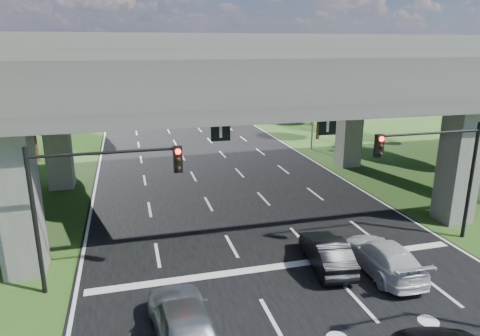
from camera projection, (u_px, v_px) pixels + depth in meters
name	position (u px, v px, depth m)	size (l,w,h in m)	color
ground	(317.00, 311.00, 15.92)	(160.00, 160.00, 0.00)	#264215
road	(245.00, 213.00, 25.19)	(18.00, 120.00, 0.03)	black
overpass	(236.00, 74.00, 24.86)	(80.00, 15.00, 10.00)	#3A3734
signal_right	(437.00, 162.00, 20.36)	(5.76, 0.54, 6.00)	black
signal_left	(92.00, 190.00, 16.47)	(5.76, 0.54, 6.00)	black
streetlight_far	(310.00, 87.00, 39.08)	(3.38, 0.25, 10.00)	gray
streetlight_beyond	(258.00, 75.00, 53.93)	(3.38, 0.25, 10.00)	gray
tree_left_near	(30.00, 105.00, 35.25)	(4.50, 4.50, 7.80)	black
tree_left_mid	(14.00, 102.00, 42.11)	(3.91, 3.90, 6.76)	black
tree_left_far	(66.00, 84.00, 50.26)	(4.80, 4.80, 8.32)	black
tree_right_near	(320.00, 96.00, 43.90)	(4.20, 4.20, 7.28)	black
tree_right_mid	(314.00, 91.00, 52.16)	(3.91, 3.90, 6.76)	black
tree_right_far	(263.00, 81.00, 58.41)	(4.50, 4.50, 7.80)	black
car_silver	(184.00, 321.00, 13.98)	(1.95, 4.85, 1.65)	#9A9EA1
car_dark	(326.00, 252.00, 18.95)	(1.46, 4.18, 1.38)	black
car_white	(383.00, 257.00, 18.52)	(1.95, 4.79, 1.39)	silver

